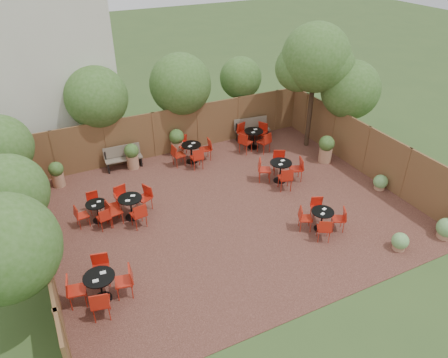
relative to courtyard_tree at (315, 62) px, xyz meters
name	(u,v)px	position (x,y,z in m)	size (l,w,h in m)	color
ground	(229,210)	(-5.39, -2.95, -3.80)	(80.00, 80.00, 0.00)	#354F23
courtyard_paving	(229,210)	(-5.39, -2.95, -3.79)	(12.00, 10.00, 0.02)	#391F17
fence_back	(177,130)	(-5.39, 2.05, -2.80)	(12.00, 0.08, 2.00)	brown
fence_left	(43,236)	(-11.39, -2.95, -2.80)	(0.08, 10.00, 2.00)	brown
fence_right	(366,150)	(0.61, -2.95, -2.80)	(0.08, 10.00, 2.00)	brown
neighbour_building	(42,56)	(-9.89, 5.05, 0.20)	(5.00, 4.00, 8.00)	beige
overhang_foliage	(158,117)	(-6.83, -0.08, -1.09)	(15.73, 10.64, 2.62)	#31551B
courtyard_tree	(315,62)	(0.00, 0.00, 0.00)	(2.91, 2.83, 5.35)	black
park_bench_left	(123,157)	(-7.89, 1.67, -3.30)	(1.50, 0.54, 0.92)	brown
park_bench_right	(252,129)	(-1.89, 1.68, -3.27)	(1.64, 0.72, 0.99)	brown
bistro_tables	(205,187)	(-5.86, -1.90, -3.32)	(9.74, 7.71, 0.95)	black
planters	(190,152)	(-5.38, 0.62, -3.17)	(10.87, 3.98, 1.16)	#9E6C4F
low_shrubs	(415,217)	(-0.30, -6.42, -3.48)	(2.48, 3.68, 0.68)	#9E6C4F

